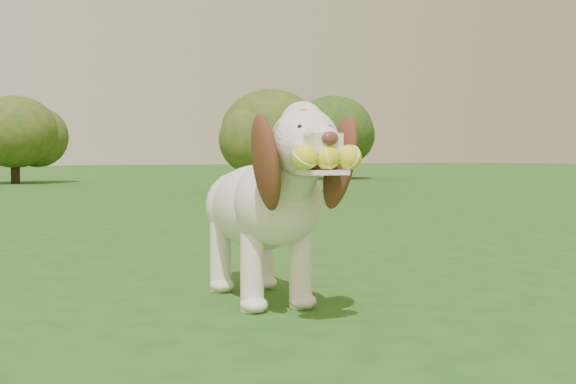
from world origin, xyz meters
TOP-DOWN VIEW (x-y plane):
  - ground at (0.00, 0.00)m, footprint 80.00×80.00m
  - dog at (-0.37, -0.18)m, footprint 0.56×1.31m
  - shrub_i at (0.91, 13.95)m, footprint 1.88×1.88m
  - shrub_h at (8.61, 12.82)m, footprint 2.11×2.11m
  - shrub_d at (3.88, 7.54)m, footprint 1.67×1.67m

SIDE VIEW (x-z plane):
  - ground at x=0.00m, z-range 0.00..0.00m
  - dog at x=-0.37m, z-range 0.03..0.88m
  - shrub_d at x=3.88m, z-range 0.15..1.88m
  - shrub_i at x=0.91m, z-range 0.17..2.12m
  - shrub_h at x=8.61m, z-range 0.19..2.38m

